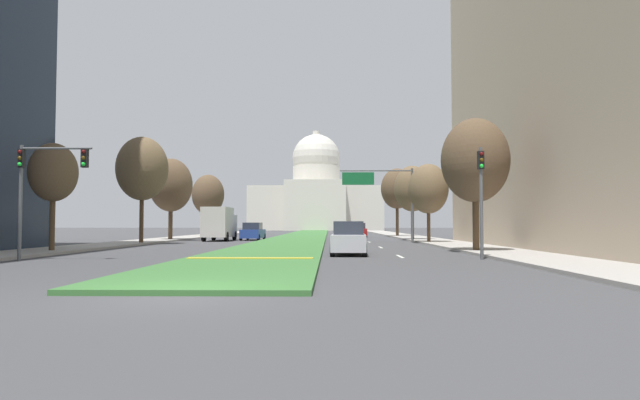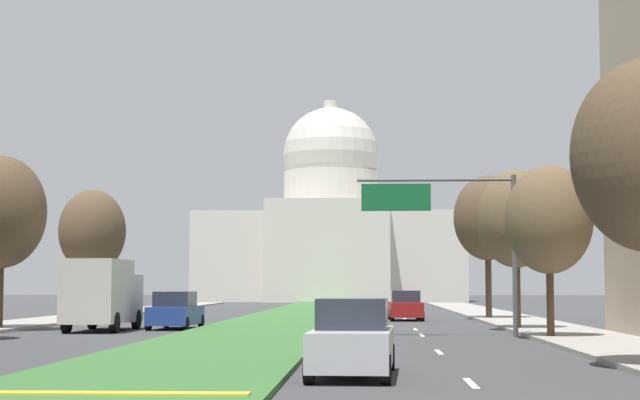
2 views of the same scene
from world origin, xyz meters
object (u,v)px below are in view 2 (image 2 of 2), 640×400
at_px(street_tree_right_far, 516,219).
at_px(street_tree_left_distant, 92,231).
at_px(street_tree_right_mid, 549,220).
at_px(box_truck_delivery, 102,294).
at_px(street_tree_left_far, 1,212).
at_px(sedan_distant, 405,306).
at_px(sedan_lead_stopped, 353,340).
at_px(capitol_building, 331,233).
at_px(sedan_midblock, 176,311).
at_px(street_tree_right_distant, 488,218).
at_px(overhead_guide_sign, 453,220).

relative_size(street_tree_right_far, street_tree_left_distant, 0.93).
xyz_separation_m(street_tree_right_mid, box_truck_delivery, (-18.90, 6.61, -2.88)).
height_order(street_tree_left_far, sedan_distant, street_tree_left_far).
xyz_separation_m(sedan_lead_stopped, sedan_distant, (2.48, 37.85, -0.02)).
bearing_deg(capitol_building, sedan_distant, -84.45).
bearing_deg(box_truck_delivery, sedan_distant, 46.31).
xyz_separation_m(sedan_midblock, sedan_distant, (11.22, 12.44, -0.01)).
bearing_deg(street_tree_right_distant, sedan_midblock, -140.52).
bearing_deg(overhead_guide_sign, sedan_lead_stopped, -101.59).
xyz_separation_m(street_tree_right_mid, sedan_distant, (-4.77, 21.40, -3.75)).
height_order(street_tree_right_mid, sedan_midblock, street_tree_right_mid).
bearing_deg(street_tree_right_far, street_tree_right_mid, -88.63).
bearing_deg(capitol_building, overhead_guide_sign, -84.82).
xyz_separation_m(street_tree_left_far, street_tree_right_distant, (23.85, 15.47, 0.63)).
bearing_deg(overhead_guide_sign, sedan_distant, 93.80).
distance_m(overhead_guide_sign, sedan_distant, 19.87).
bearing_deg(street_tree_left_far, street_tree_right_mid, -15.98).
bearing_deg(street_tree_right_far, sedan_midblock, 175.31).
distance_m(street_tree_right_far, sedan_lead_stopped, 25.49).
xyz_separation_m(overhead_guide_sign, street_tree_left_far, (-20.21, 4.84, 0.69)).
bearing_deg(street_tree_right_mid, street_tree_right_far, 91.37).
bearing_deg(box_truck_delivery, overhead_guide_sign, -16.82).
relative_size(street_tree_right_distant, sedan_distant, 1.95).
bearing_deg(sedan_distant, street_tree_left_far, -142.32).
bearing_deg(street_tree_left_far, street_tree_right_distant, 32.98).
height_order(sedan_distant, box_truck_delivery, box_truck_delivery).
bearing_deg(street_tree_left_distant, sedan_distant, -3.61).
relative_size(street_tree_left_distant, sedan_lead_stopped, 1.65).
distance_m(street_tree_right_distant, sedan_lead_stopped, 39.75).
bearing_deg(street_tree_right_mid, street_tree_left_far, 164.02).
xyz_separation_m(street_tree_right_distant, box_truck_delivery, (-19.05, -15.65, -4.33)).
distance_m(street_tree_left_distant, sedan_distant, 19.41).
height_order(street_tree_right_mid, street_tree_right_far, street_tree_right_far).
bearing_deg(box_truck_delivery, street_tree_right_far, 3.21).
bearing_deg(street_tree_right_distant, overhead_guide_sign, -100.15).
height_order(street_tree_left_distant, street_tree_right_distant, street_tree_right_distant).
bearing_deg(sedan_midblock, street_tree_left_distant, 119.24).
height_order(capitol_building, overhead_guide_sign, capitol_building).
distance_m(street_tree_right_distant, sedan_distant, 7.21).
xyz_separation_m(overhead_guide_sign, sedan_lead_stopped, (-3.78, -18.40, -3.85)).
bearing_deg(sedan_midblock, sedan_distant, 47.95).
distance_m(overhead_guide_sign, box_truck_delivery, 16.38).
bearing_deg(sedan_midblock, street_tree_right_distant, 39.48).
relative_size(street_tree_right_mid, street_tree_right_far, 0.91).
xyz_separation_m(sedan_midblock, box_truck_delivery, (-2.91, -2.35, 0.85)).
bearing_deg(sedan_distant, street_tree_right_mid, -77.42).
bearing_deg(sedan_lead_stopped, street_tree_right_far, 73.65).
relative_size(capitol_building, street_tree_right_distant, 3.86).
height_order(overhead_guide_sign, box_truck_delivery, overhead_guide_sign).
relative_size(street_tree_right_mid, street_tree_left_distant, 0.85).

